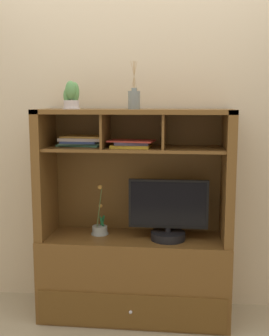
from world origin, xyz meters
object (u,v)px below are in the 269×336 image
object	(u,v)px
media_console	(135,251)
potted_succulent	(71,96)
tv_monitor	(168,215)
diffuser_bottle	(134,100)
magazine_stack_left	(132,144)
potted_orchid	(100,228)
magazine_stack_centre	(83,141)

from	to	relation	value
media_console	potted_succulent	size ratio (longest dim) A/B	7.84
tv_monitor	potted_succulent	world-z (taller)	potted_succulent
diffuser_bottle	tv_monitor	bearing A→B (deg)	-3.33
media_console	magazine_stack_left	xyz separation A→B (m)	(-0.01, -0.04, 0.76)
potted_orchid	magazine_stack_centre	bearing A→B (deg)	166.73
potted_orchid	diffuser_bottle	distance (m)	0.93
media_console	tv_monitor	size ratio (longest dim) A/B	2.72
diffuser_bottle	potted_succulent	world-z (taller)	diffuser_bottle
media_console	potted_orchid	xyz separation A→B (m)	(-0.25, 0.02, 0.16)
potted_orchid	potted_succulent	distance (m)	0.93
potted_orchid	magazine_stack_centre	size ratio (longest dim) A/B	1.04
tv_monitor	potted_orchid	size ratio (longest dim) A/B	1.49
potted_orchid	magazine_stack_centre	xyz separation A→B (m)	(-0.12, 0.03, 0.61)
potted_orchid	diffuser_bottle	size ratio (longest dim) A/B	1.15
media_console	potted_orchid	distance (m)	0.29
tv_monitor	media_console	bearing A→B (deg)	168.83
potted_succulent	magazine_stack_left	bearing A→B (deg)	-1.40
potted_orchid	magazine_stack_centre	distance (m)	0.62
media_console	potted_orchid	world-z (taller)	media_console
tv_monitor	magazine_stack_centre	world-z (taller)	magazine_stack_centre
tv_monitor	potted_orchid	xyz separation A→B (m)	(-0.48, 0.07, -0.13)
magazine_stack_centre	diffuser_bottle	bearing A→B (deg)	-12.57
potted_orchid	magazine_stack_left	xyz separation A→B (m)	(0.23, -0.06, 0.60)
tv_monitor	diffuser_bottle	bearing A→B (deg)	176.67
media_console	magazine_stack_centre	xyz separation A→B (m)	(-0.37, 0.05, 0.77)
media_console	magazine_stack_left	distance (m)	0.76
tv_monitor	diffuser_bottle	world-z (taller)	diffuser_bottle
magazine_stack_left	potted_succulent	xyz separation A→B (m)	(-0.41, 0.01, 0.31)
media_console	potted_orchid	bearing A→B (deg)	175.06
magazine_stack_left	magazine_stack_centre	xyz separation A→B (m)	(-0.35, 0.09, 0.01)
magazine_stack_centre	diffuser_bottle	size ratio (longest dim) A/B	1.11
potted_orchid	potted_succulent	size ratio (longest dim) A/B	1.93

